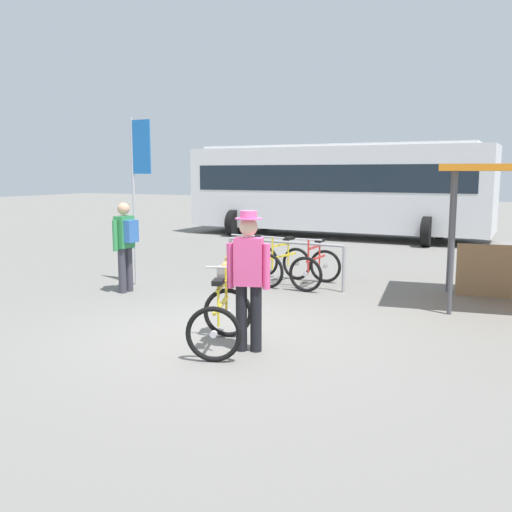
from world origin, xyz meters
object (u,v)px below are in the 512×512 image
at_px(person_with_featured_bike, 249,275).
at_px(pedestrian_with_backpack, 125,241).
at_px(racked_bike_red, 316,268).
at_px(banner_flag, 138,170).
at_px(racked_bike_orange, 252,262).
at_px(racked_bike_yellow, 283,265).
at_px(featured_bicycle, 223,308).
at_px(bus_distant, 336,186).

distance_m(person_with_featured_bike, pedestrian_with_backpack, 4.14).
distance_m(racked_bike_red, banner_flag, 3.86).
distance_m(racked_bike_orange, pedestrian_with_backpack, 2.63).
bearing_deg(banner_flag, person_with_featured_bike, -35.78).
relative_size(racked_bike_orange, racked_bike_yellow, 0.95).
distance_m(racked_bike_yellow, person_with_featured_bike, 4.35).
bearing_deg(racked_bike_yellow, person_with_featured_bike, -71.62).
bearing_deg(featured_bicycle, racked_bike_red, 93.85).
height_order(racked_bike_yellow, racked_bike_red, same).
bearing_deg(person_with_featured_bike, banner_flag, 144.22).
bearing_deg(racked_bike_yellow, banner_flag, -150.20).
height_order(person_with_featured_bike, bus_distant, bus_distant).
bearing_deg(banner_flag, featured_bicycle, -38.34).
bearing_deg(person_with_featured_bike, pedestrian_with_backpack, 150.13).
bearing_deg(racked_bike_orange, bus_distant, 97.21).
relative_size(racked_bike_orange, featured_bicycle, 0.89).
height_order(racked_bike_yellow, featured_bicycle, featured_bicycle).
relative_size(racked_bike_orange, pedestrian_with_backpack, 0.68).
relative_size(racked_bike_red, person_with_featured_bike, 0.65).
distance_m(racked_bike_orange, bus_distant, 8.42).
distance_m(racked_bike_yellow, featured_bicycle, 4.16).
relative_size(bus_distant, banner_flag, 3.13).
xyz_separation_m(racked_bike_red, bus_distant, (-2.44, 8.32, 1.37)).
xyz_separation_m(featured_bicycle, pedestrian_with_backpack, (-3.20, 2.02, 0.45)).
relative_size(featured_bicycle, person_with_featured_bike, 0.73).
distance_m(racked_bike_orange, featured_bicycle, 4.41).
xyz_separation_m(racked_bike_orange, featured_bicycle, (1.67, -4.08, 0.12)).
height_order(racked_bike_yellow, pedestrian_with_backpack, pedestrian_with_backpack).
relative_size(racked_bike_red, banner_flag, 0.35).
height_order(racked_bike_orange, featured_bicycle, featured_bicycle).
relative_size(featured_bicycle, pedestrian_with_backpack, 0.77).
distance_m(racked_bike_yellow, racked_bike_red, 0.70).
bearing_deg(person_with_featured_bike, featured_bicycle, 173.54).
xyz_separation_m(racked_bike_orange, racked_bike_red, (1.40, -0.07, -0.00)).
relative_size(racked_bike_yellow, bus_distant, 0.12).
relative_size(featured_bicycle, bus_distant, 0.13).
bearing_deg(racked_bike_yellow, pedestrian_with_backpack, -137.75).
relative_size(racked_bike_yellow, pedestrian_with_backpack, 0.72).
relative_size(racked_bike_yellow, racked_bike_red, 1.05).
height_order(racked_bike_orange, banner_flag, banner_flag).
xyz_separation_m(racked_bike_red, person_with_featured_bike, (0.66, -4.05, 0.58)).
bearing_deg(banner_flag, bus_distant, 86.08).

